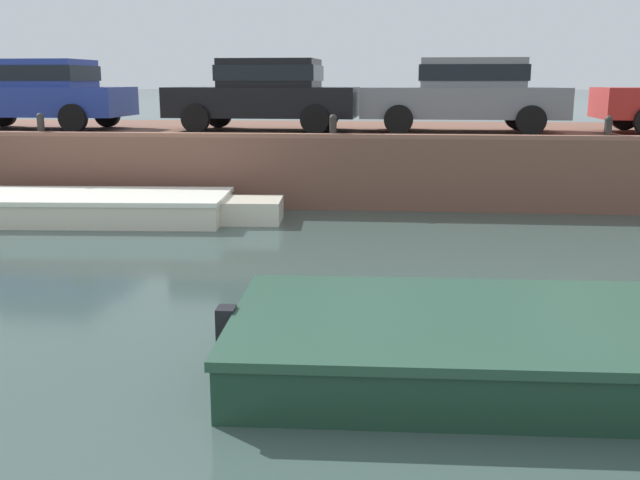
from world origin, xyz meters
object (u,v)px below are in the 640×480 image
at_px(car_leftmost_blue, 37,91).
at_px(mooring_bollard_east, 608,127).
at_px(mooring_bollard_west, 41,123).
at_px(motorboat_passing, 608,347).
at_px(car_left_inner_black, 266,92).
at_px(boat_moored_west_cream, 98,207).
at_px(car_centre_grey, 465,92).
at_px(mooring_bollard_mid, 333,125).

xyz_separation_m(car_leftmost_blue, mooring_bollard_east, (12.03, -1.81, -0.61)).
height_order(car_leftmost_blue, mooring_bollard_west, car_leftmost_blue).
bearing_deg(motorboat_passing, car_left_inner_black, 115.00).
relative_size(boat_moored_west_cream, car_centre_grey, 1.44).
height_order(car_left_inner_black, car_centre_grey, same).
xyz_separation_m(mooring_bollard_west, mooring_bollard_mid, (5.92, 0.00, 0.00)).
bearing_deg(mooring_bollard_mid, boat_moored_west_cream, -158.14).
relative_size(motorboat_passing, mooring_bollard_west, 16.12).
distance_m(boat_moored_west_cream, car_centre_grey, 7.93).
height_order(motorboat_passing, car_centre_grey, car_centre_grey).
distance_m(mooring_bollard_west, mooring_bollard_mid, 5.92).
relative_size(mooring_bollard_west, mooring_bollard_mid, 1.00).
bearing_deg(mooring_bollard_mid, car_centre_grey, 33.93).
bearing_deg(mooring_bollard_east, car_centre_grey, 143.86).
xyz_separation_m(car_centre_grey, mooring_bollard_west, (-8.61, -1.81, -0.61)).
relative_size(car_left_inner_black, car_centre_grey, 0.97).
distance_m(motorboat_passing, mooring_bollard_mid, 8.63).
relative_size(boat_moored_west_cream, motorboat_passing, 0.87).
bearing_deg(car_centre_grey, mooring_bollard_mid, -146.07).
height_order(car_centre_grey, mooring_bollard_east, car_centre_grey).
bearing_deg(motorboat_passing, mooring_bollard_east, 74.47).
distance_m(mooring_bollard_west, mooring_bollard_east, 11.10).
distance_m(motorboat_passing, car_left_inner_black, 11.00).
relative_size(car_left_inner_black, mooring_bollard_mid, 9.40).
bearing_deg(car_left_inner_black, mooring_bollard_mid, -48.34).
bearing_deg(motorboat_passing, mooring_bollard_west, 138.00).
xyz_separation_m(car_leftmost_blue, mooring_bollard_west, (0.94, -1.81, -0.61)).
relative_size(car_leftmost_blue, car_left_inner_black, 1.02).
bearing_deg(mooring_bollard_west, car_leftmost_blue, 117.27).
height_order(motorboat_passing, car_leftmost_blue, car_leftmost_blue).
xyz_separation_m(boat_moored_west_cream, motorboat_passing, (7.10, -6.33, 0.02)).
height_order(car_left_inner_black, mooring_bollard_west, car_left_inner_black).
height_order(boat_moored_west_cream, car_left_inner_black, car_left_inner_black).
distance_m(motorboat_passing, mooring_bollard_east, 8.41).
relative_size(mooring_bollard_west, mooring_bollard_east, 1.00).
bearing_deg(boat_moored_west_cream, car_centre_grey, 26.94).
bearing_deg(motorboat_passing, boat_moored_west_cream, 138.28).
distance_m(car_leftmost_blue, car_centre_grey, 9.55).
relative_size(motorboat_passing, mooring_bollard_east, 16.12).
distance_m(car_leftmost_blue, car_left_inner_black, 5.24).
relative_size(boat_moored_west_cream, mooring_bollard_west, 14.04).
xyz_separation_m(motorboat_passing, mooring_bollard_west, (-8.87, 7.99, 1.38)).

